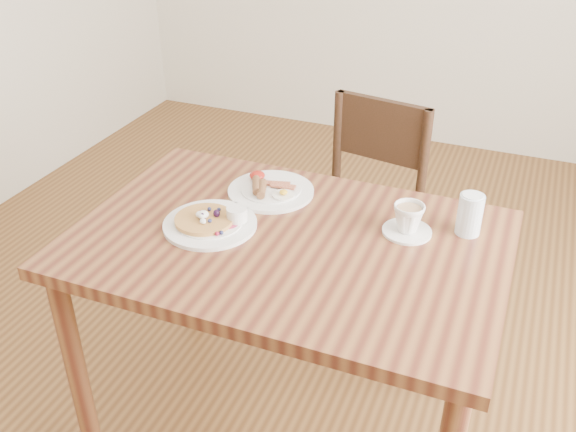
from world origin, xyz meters
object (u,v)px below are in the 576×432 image
object	(u,v)px
pancake_plate	(211,222)
teacup_saucer	(408,220)
breakfast_plate	(270,190)
chair_far	(362,207)
dining_table	(288,266)
water_glass	(470,214)

from	to	relation	value
pancake_plate	teacup_saucer	bearing A→B (deg)	18.42
pancake_plate	breakfast_plate	distance (m)	0.26
chair_far	pancake_plate	xyz separation A→B (m)	(-0.26, -0.70, 0.27)
pancake_plate	breakfast_plate	xyz separation A→B (m)	(0.08, 0.24, -0.00)
pancake_plate	chair_far	bearing A→B (deg)	69.90
dining_table	chair_far	size ratio (longest dim) A/B	1.36
chair_far	pancake_plate	bearing A→B (deg)	79.87
water_glass	chair_far	bearing A→B (deg)	132.84
chair_far	breakfast_plate	xyz separation A→B (m)	(-0.18, -0.46, 0.27)
dining_table	teacup_saucer	world-z (taller)	teacup_saucer
pancake_plate	water_glass	world-z (taller)	water_glass
breakfast_plate	water_glass	world-z (taller)	water_glass
chair_far	teacup_saucer	world-z (taller)	chair_far
breakfast_plate	teacup_saucer	world-z (taller)	teacup_saucer
dining_table	teacup_saucer	distance (m)	0.37
dining_table	breakfast_plate	world-z (taller)	breakfast_plate
breakfast_plate	water_glass	size ratio (longest dim) A/B	2.26
chair_far	breakfast_plate	distance (m)	0.56
dining_table	chair_far	world-z (taller)	chair_far
breakfast_plate	pancake_plate	bearing A→B (deg)	-107.25
chair_far	water_glass	bearing A→B (deg)	142.82
chair_far	water_glass	xyz separation A→B (m)	(0.43, -0.46, 0.32)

